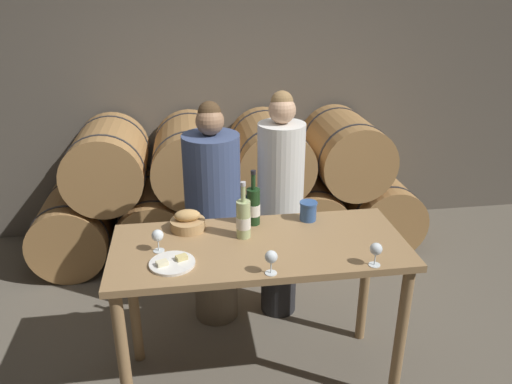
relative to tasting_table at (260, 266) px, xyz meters
The scene contains 14 objects.
ground_plane 0.81m from the tasting_table, ahead, with size 10.00×10.00×0.00m, color #665E51.
stone_wall_back 2.35m from the tasting_table, 90.00° to the left, with size 10.00×0.12×3.20m.
barrel_stack 1.68m from the tasting_table, 90.00° to the left, with size 3.36×0.87×1.21m.
tasting_table is the anchor object (origin of this frame).
person_left 0.72m from the tasting_table, 107.24° to the left, with size 0.37×0.37×1.59m.
person_right 0.73m from the tasting_table, 70.22° to the left, with size 0.31×0.31×1.64m.
wine_bottle_red 0.35m from the tasting_table, 89.30° to the left, with size 0.08×0.08×0.34m.
wine_bottle_white 0.28m from the tasting_table, 129.16° to the left, with size 0.08×0.08×0.33m.
blue_crock 0.46m from the tasting_table, 37.08° to the left, with size 0.11×0.11×0.12m.
bread_basket 0.49m from the tasting_table, 148.82° to the left, with size 0.20×0.20×0.12m.
cheese_plate 0.52m from the tasting_table, 162.67° to the right, with size 0.23×0.23×0.04m.
wine_glass_far_left 0.59m from the tasting_table, behind, with size 0.06×0.06×0.13m.
wine_glass_left 0.38m from the tasting_table, 87.89° to the right, with size 0.06×0.06×0.13m.
wine_glass_center 0.66m from the tasting_table, 28.97° to the right, with size 0.06×0.06×0.13m.
Camera 1 is at (-0.36, -2.36, 2.30)m, focal length 35.00 mm.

